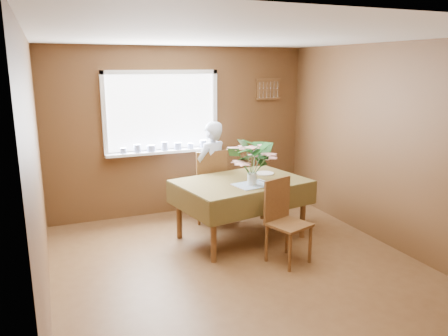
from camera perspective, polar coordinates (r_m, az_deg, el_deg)
name	(u,v)px	position (r m, az deg, el deg)	size (l,w,h in m)	color
floor	(243,270)	(5.00, 2.46, -13.17)	(4.50, 4.50, 0.00)	brown
ceiling	(245,37)	(4.48, 2.79, 16.77)	(4.50, 4.50, 0.00)	white
wall_back	(181,131)	(6.66, -5.59, 4.79)	(4.00, 4.00, 0.00)	brown
wall_front	(406,236)	(2.79, 22.64, -8.25)	(4.00, 4.00, 0.00)	brown
wall_left	(38,179)	(4.17, -23.16, -1.33)	(4.50, 4.50, 0.00)	brown
wall_right	(393,147)	(5.71, 21.17, 2.53)	(4.50, 4.50, 0.00)	brown
window_assembly	(163,127)	(6.51, -7.98, 5.37)	(1.72, 0.20, 1.22)	white
spoon_rack	(268,89)	(7.12, 5.81, 10.19)	(0.44, 0.05, 0.33)	brown
dining_table	(241,188)	(5.64, 2.28, -2.57)	(1.79, 1.38, 0.79)	brown
chair_far	(209,183)	(6.29, -1.97, -1.98)	(0.46, 0.46, 1.06)	brown
chair_near	(284,217)	(5.09, 7.78, -6.37)	(0.52, 0.52, 0.96)	brown
seated_woman	(211,173)	(6.23, -1.65, -0.59)	(0.54, 0.35, 1.47)	white
flower_bouquet	(252,158)	(5.34, 3.72, 1.27)	(0.60, 0.60, 0.51)	white
side_plate	(265,173)	(5.97, 5.34, -0.70)	(0.25, 0.25, 0.01)	white
table_knife	(264,182)	(5.55, 5.21, -1.77)	(0.02, 0.22, 0.00)	silver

